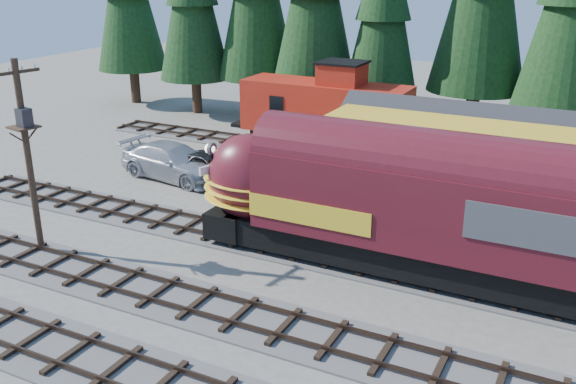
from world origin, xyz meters
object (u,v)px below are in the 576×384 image
at_px(locomotive, 381,207).
at_px(utility_pole, 27,146).
at_px(pickup_truck_a, 215,169).
at_px(caboose, 326,112).
at_px(depot, 448,161).
at_px(pickup_truck_b, 174,162).

distance_m(locomotive, utility_pole, 14.78).
bearing_deg(locomotive, pickup_truck_a, 153.73).
bearing_deg(caboose, locomotive, -58.60).
relative_size(depot, utility_pole, 1.53).
bearing_deg(depot, pickup_truck_a, -176.93).
height_order(depot, pickup_truck_a, depot).
bearing_deg(pickup_truck_b, locomotive, -103.95).
relative_size(locomotive, pickup_truck_a, 2.76).
xyz_separation_m(pickup_truck_a, pickup_truck_b, (-2.66, -0.24, 0.14)).
bearing_deg(pickup_truck_a, utility_pole, -174.93).
bearing_deg(pickup_truck_a, pickup_truck_b, 110.13).
distance_m(depot, utility_pole, 18.92).
bearing_deg(pickup_truck_a, depot, -71.92).
height_order(depot, locomotive, depot).
relative_size(utility_pole, pickup_truck_a, 1.36).
distance_m(locomotive, pickup_truck_a, 13.25).
distance_m(utility_pole, pickup_truck_b, 11.39).
distance_m(caboose, utility_pole, 19.93).
bearing_deg(locomotive, utility_pole, -159.38).
distance_m(depot, locomotive, 6.60).
bearing_deg(caboose, depot, -37.87).
height_order(locomotive, caboose, caboose).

